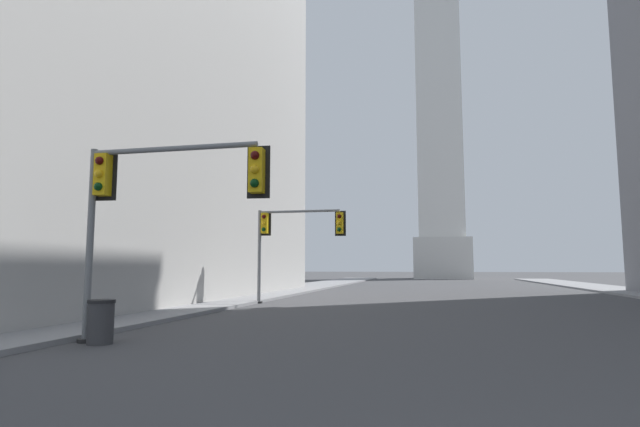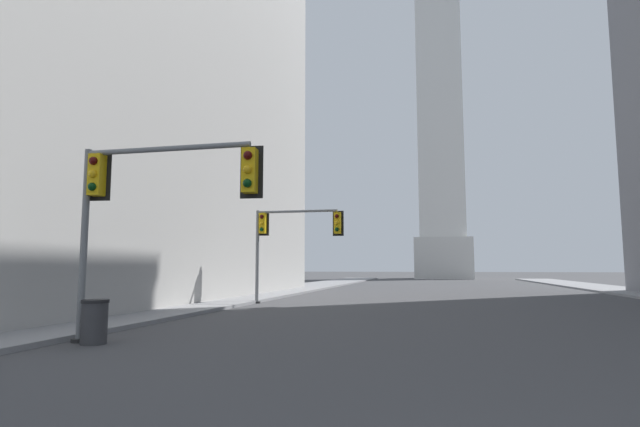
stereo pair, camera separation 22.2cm
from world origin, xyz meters
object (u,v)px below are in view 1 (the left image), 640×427
traffic_light_mid_left (289,232)px  trash_bin (101,322)px  traffic_light_near_left (151,192)px  obelisk (438,85)px

traffic_light_mid_left → trash_bin: traffic_light_mid_left is taller
trash_bin → traffic_light_mid_left: bearing=87.0°
traffic_light_near_left → trash_bin: bearing=-172.1°
obelisk → traffic_light_near_left: size_ratio=13.77×
traffic_light_near_left → trash_bin: size_ratio=4.59×
traffic_light_near_left → traffic_light_mid_left: traffic_light_near_left is taller
trash_bin → traffic_light_near_left: bearing=7.9°
obelisk → traffic_light_mid_left: (-8.97, -59.96, -29.36)m
traffic_light_near_left → trash_bin: 3.48m
traffic_light_mid_left → trash_bin: size_ratio=4.52×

